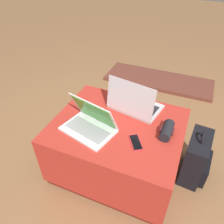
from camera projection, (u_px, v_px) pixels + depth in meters
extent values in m
plane|color=olive|center=(117.00, 165.00, 1.86)|extent=(14.00, 14.00, 0.00)
cube|color=maroon|center=(117.00, 163.00, 1.85)|extent=(0.89, 0.74, 0.05)
cube|color=#B22D23|center=(118.00, 144.00, 1.70)|extent=(0.93, 0.77, 0.42)
cube|color=silver|center=(88.00, 130.00, 1.51)|extent=(0.40, 0.32, 0.02)
cube|color=#9E9EA3|center=(87.00, 129.00, 1.50)|extent=(0.33, 0.20, 0.00)
cube|color=silver|center=(94.00, 112.00, 1.48)|extent=(0.37, 0.18, 0.22)
cube|color=green|center=(93.00, 112.00, 1.48)|extent=(0.32, 0.16, 0.19)
cube|color=silver|center=(136.00, 106.00, 1.72)|extent=(0.42, 0.33, 0.02)
cube|color=#232328|center=(136.00, 105.00, 1.72)|extent=(0.35, 0.20, 0.00)
cube|color=silver|center=(130.00, 99.00, 1.57)|extent=(0.38, 0.12, 0.26)
cube|color=#B23D93|center=(130.00, 99.00, 1.57)|extent=(0.34, 0.10, 0.23)
cube|color=red|center=(136.00, 142.00, 1.42)|extent=(0.13, 0.15, 0.01)
cube|color=black|center=(136.00, 142.00, 1.42)|extent=(0.12, 0.14, 0.00)
cube|color=black|center=(195.00, 158.00, 1.68)|extent=(0.17, 0.33, 0.39)
cube|color=black|center=(205.00, 168.00, 1.70)|extent=(0.07, 0.26, 0.18)
torus|color=black|center=(202.00, 138.00, 1.54)|extent=(0.02, 0.09, 0.09)
cylinder|color=black|center=(167.00, 130.00, 1.46)|extent=(0.07, 0.17, 0.07)
cube|color=#441B20|center=(167.00, 130.00, 1.46)|extent=(0.09, 0.06, 0.02)
cube|color=brown|center=(158.00, 80.00, 2.95)|extent=(1.40, 0.50, 0.04)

